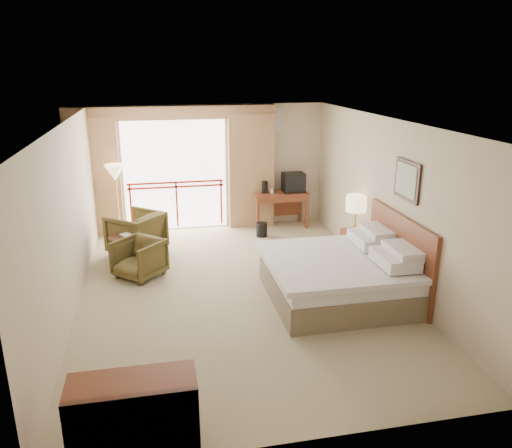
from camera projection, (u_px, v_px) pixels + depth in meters
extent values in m
plane|color=gray|center=(239.00, 290.00, 8.13)|extent=(7.00, 7.00, 0.00)
plane|color=white|center=(237.00, 122.00, 7.30)|extent=(7.00, 7.00, 0.00)
plane|color=#C6B395|center=(212.00, 167.00, 10.98)|extent=(5.00, 0.00, 5.00)
plane|color=#C6B395|center=(304.00, 318.00, 4.45)|extent=(5.00, 0.00, 5.00)
plane|color=#C6B395|center=(69.00, 220.00, 7.24)|extent=(0.00, 7.00, 7.00)
plane|color=#C6B395|center=(388.00, 202.00, 8.19)|extent=(0.00, 7.00, 7.00)
plane|color=white|center=(175.00, 175.00, 10.85)|extent=(2.40, 0.00, 2.40)
cube|color=#A31C0D|center=(176.00, 187.00, 10.91)|extent=(2.09, 0.03, 0.04)
cube|color=#A31C0D|center=(176.00, 182.00, 10.88)|extent=(2.09, 0.03, 0.04)
cube|color=#A31C0D|center=(131.00, 207.00, 10.84)|extent=(0.04, 0.03, 1.00)
cube|color=#A31C0D|center=(177.00, 204.00, 11.03)|extent=(0.04, 0.03, 1.00)
cube|color=#A31C0D|center=(221.00, 202.00, 11.22)|extent=(0.04, 0.03, 1.00)
cube|color=#996F4C|center=(96.00, 178.00, 10.40)|extent=(1.00, 0.26, 2.50)
cube|color=#996F4C|center=(251.00, 171.00, 11.03)|extent=(1.00, 0.26, 2.50)
cube|color=#996F4C|center=(172.00, 113.00, 10.35)|extent=(4.40, 0.22, 0.28)
cube|color=silver|center=(270.00, 120.00, 10.89)|extent=(0.50, 0.04, 0.50)
cube|color=brown|center=(337.00, 286.00, 7.78)|extent=(2.05, 2.00, 0.40)
cube|color=silver|center=(338.00, 269.00, 7.69)|extent=(2.01, 1.96, 0.22)
cube|color=silver|center=(335.00, 261.00, 7.64)|extent=(2.09, 2.06, 0.08)
cube|color=silver|center=(395.00, 259.00, 7.32)|extent=(0.50, 0.75, 0.18)
cube|color=silver|center=(370.00, 239.00, 8.16)|extent=(0.50, 0.75, 0.18)
cube|color=silver|center=(404.00, 251.00, 7.31)|extent=(0.40, 0.70, 0.14)
cube|color=silver|center=(378.00, 232.00, 8.15)|extent=(0.40, 0.70, 0.14)
cube|color=#622B1A|center=(399.00, 255.00, 7.84)|extent=(0.06, 2.10, 1.30)
cube|color=black|center=(407.00, 180.00, 7.47)|extent=(0.03, 0.72, 0.60)
cube|color=silver|center=(406.00, 180.00, 7.47)|extent=(0.01, 0.60, 0.48)
cube|color=#622B1A|center=(354.00, 245.00, 9.33)|extent=(0.43, 0.50, 0.56)
cylinder|color=tan|center=(354.00, 228.00, 9.27)|extent=(0.15, 0.15, 0.04)
cylinder|color=tan|center=(355.00, 218.00, 9.22)|extent=(0.03, 0.03, 0.39)
cylinder|color=#FFE5B2|center=(356.00, 203.00, 9.13)|extent=(0.37, 0.37, 0.30)
cube|color=black|center=(356.00, 231.00, 9.08)|extent=(0.21, 0.17, 0.08)
cube|color=#622B1A|center=(280.00, 193.00, 11.10)|extent=(1.21, 0.59, 0.05)
cube|color=#622B1A|center=(258.00, 215.00, 10.88)|extent=(0.06, 0.06, 0.75)
cube|color=#622B1A|center=(307.00, 212.00, 11.09)|extent=(0.06, 0.06, 0.75)
cube|color=#622B1A|center=(254.00, 209.00, 11.35)|extent=(0.06, 0.06, 0.75)
cube|color=#622B1A|center=(300.00, 206.00, 11.56)|extent=(0.06, 0.06, 0.75)
cube|color=#622B1A|center=(277.00, 204.00, 11.43)|extent=(1.11, 0.03, 0.56)
cube|color=#622B1A|center=(283.00, 200.00, 10.88)|extent=(1.11, 0.03, 0.12)
cube|color=black|center=(293.00, 182.00, 11.09)|extent=(0.47, 0.37, 0.43)
cube|color=black|center=(296.00, 184.00, 10.92)|extent=(0.43, 0.02, 0.34)
cylinder|color=black|center=(265.00, 187.00, 10.99)|extent=(0.15, 0.15, 0.27)
cylinder|color=white|center=(272.00, 191.00, 10.99)|extent=(0.09, 0.09, 0.10)
cylinder|color=black|center=(262.00, 230.00, 10.63)|extent=(0.24, 0.24, 0.30)
imported|color=#423719|center=(138.00, 253.00, 9.73)|extent=(1.25, 1.25, 0.82)
imported|color=#423719|center=(140.00, 276.00, 8.65)|extent=(1.02, 1.02, 0.67)
cylinder|color=black|center=(122.00, 238.00, 8.97)|extent=(0.51, 0.51, 0.04)
cylinder|color=black|center=(124.00, 251.00, 9.05)|extent=(0.06, 0.06, 0.51)
cylinder|color=black|center=(125.00, 264.00, 9.12)|extent=(0.36, 0.36, 0.03)
imported|color=white|center=(122.00, 237.00, 8.96)|extent=(0.26, 0.28, 0.02)
cylinder|color=tan|center=(121.00, 239.00, 10.45)|extent=(0.26, 0.26, 0.03)
cylinder|color=tan|center=(118.00, 208.00, 10.24)|extent=(0.03, 0.03, 1.39)
cone|color=#FFE5B2|center=(115.00, 173.00, 10.01)|extent=(0.41, 0.41, 0.32)
cube|color=#622B1A|center=(134.00, 417.00, 4.62)|extent=(1.17, 0.49, 0.78)
cube|color=black|center=(134.00, 435.00, 4.39)|extent=(1.07, 0.02, 0.68)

